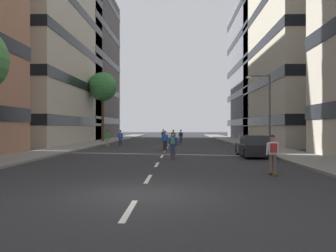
{
  "coord_description": "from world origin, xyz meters",
  "views": [
    {
      "loc": [
        1.28,
        -10.17,
        2.12
      ],
      "look_at": [
        0.0,
        25.48,
        2.21
      ],
      "focal_mm": 34.73,
      "sensor_mm": 36.0,
      "label": 1
    }
  ],
  "objects_px": {
    "skater_0": "(120,137)",
    "skater_6": "(181,135)",
    "skater_7": "(173,143)",
    "skater_4": "(108,138)",
    "parked_car_near": "(253,147)",
    "skater_1": "(163,134)",
    "street_tree_mid": "(103,87)",
    "streetlamp_right": "(265,104)",
    "skater_3": "(273,152)",
    "skater_2": "(173,136)",
    "skater_5": "(165,140)"
  },
  "relations": [
    {
      "from": "streetlamp_right",
      "to": "skater_1",
      "type": "height_order",
      "value": "streetlamp_right"
    },
    {
      "from": "skater_7",
      "to": "streetlamp_right",
      "type": "bearing_deg",
      "value": 40.86
    },
    {
      "from": "skater_7",
      "to": "skater_4",
      "type": "bearing_deg",
      "value": 120.54
    },
    {
      "from": "street_tree_mid",
      "to": "skater_5",
      "type": "bearing_deg",
      "value": -60.11
    },
    {
      "from": "parked_car_near",
      "to": "skater_0",
      "type": "bearing_deg",
      "value": 133.38
    },
    {
      "from": "skater_3",
      "to": "streetlamp_right",
      "type": "bearing_deg",
      "value": 76.57
    },
    {
      "from": "skater_2",
      "to": "skater_4",
      "type": "height_order",
      "value": "same"
    },
    {
      "from": "parked_car_near",
      "to": "skater_4",
      "type": "height_order",
      "value": "skater_4"
    },
    {
      "from": "parked_car_near",
      "to": "skater_1",
      "type": "height_order",
      "value": "skater_1"
    },
    {
      "from": "skater_1",
      "to": "skater_6",
      "type": "bearing_deg",
      "value": -68.33
    },
    {
      "from": "skater_0",
      "to": "skater_4",
      "type": "relative_size",
      "value": 1.0
    },
    {
      "from": "skater_0",
      "to": "parked_car_near",
      "type": "bearing_deg",
      "value": -46.62
    },
    {
      "from": "skater_0",
      "to": "skater_1",
      "type": "height_order",
      "value": "same"
    },
    {
      "from": "street_tree_mid",
      "to": "skater_6",
      "type": "height_order",
      "value": "street_tree_mid"
    },
    {
      "from": "skater_2",
      "to": "street_tree_mid",
      "type": "bearing_deg",
      "value": 145.37
    },
    {
      "from": "skater_7",
      "to": "street_tree_mid",
      "type": "bearing_deg",
      "value": 113.85
    },
    {
      "from": "street_tree_mid",
      "to": "skater_0",
      "type": "height_order",
      "value": "street_tree_mid"
    },
    {
      "from": "skater_6",
      "to": "parked_car_near",
      "type": "bearing_deg",
      "value": -74.63
    },
    {
      "from": "skater_6",
      "to": "skater_7",
      "type": "height_order",
      "value": "same"
    },
    {
      "from": "skater_3",
      "to": "skater_0",
      "type": "bearing_deg",
      "value": 116.86
    },
    {
      "from": "street_tree_mid",
      "to": "skater_6",
      "type": "relative_size",
      "value": 5.39
    },
    {
      "from": "skater_3",
      "to": "skater_5",
      "type": "distance_m",
      "value": 14.92
    },
    {
      "from": "skater_4",
      "to": "skater_5",
      "type": "xyz_separation_m",
      "value": [
        6.23,
        -5.17,
        0.0
      ]
    },
    {
      "from": "parked_car_near",
      "to": "skater_2",
      "type": "relative_size",
      "value": 2.47
    },
    {
      "from": "street_tree_mid",
      "to": "skater_7",
      "type": "height_order",
      "value": "street_tree_mid"
    },
    {
      "from": "streetlamp_right",
      "to": "skater_0",
      "type": "xyz_separation_m",
      "value": [
        -13.95,
        7.11,
        -3.15
      ]
    },
    {
      "from": "skater_3",
      "to": "skater_1",
      "type": "bearing_deg",
      "value": 101.05
    },
    {
      "from": "skater_3",
      "to": "skater_4",
      "type": "xyz_separation_m",
      "value": [
        -11.63,
        19.08,
        -0.03
      ]
    },
    {
      "from": "skater_1",
      "to": "skater_3",
      "type": "distance_m",
      "value": 33.97
    },
    {
      "from": "parked_car_near",
      "to": "streetlamp_right",
      "type": "height_order",
      "value": "streetlamp_right"
    },
    {
      "from": "skater_1",
      "to": "skater_6",
      "type": "distance_m",
      "value": 6.91
    },
    {
      "from": "skater_1",
      "to": "skater_7",
      "type": "bearing_deg",
      "value": -85.73
    },
    {
      "from": "skater_4",
      "to": "street_tree_mid",
      "type": "bearing_deg",
      "value": 105.87
    },
    {
      "from": "parked_car_near",
      "to": "skater_3",
      "type": "bearing_deg",
      "value": -97.08
    },
    {
      "from": "street_tree_mid",
      "to": "streetlamp_right",
      "type": "xyz_separation_m",
      "value": [
        18.14,
        -16.42,
        -3.53
      ]
    },
    {
      "from": "skater_0",
      "to": "skater_4",
      "type": "xyz_separation_m",
      "value": [
        -0.99,
        -1.92,
        0.0
      ]
    },
    {
      "from": "skater_4",
      "to": "skater_5",
      "type": "distance_m",
      "value": 8.1
    },
    {
      "from": "street_tree_mid",
      "to": "skater_4",
      "type": "height_order",
      "value": "street_tree_mid"
    },
    {
      "from": "parked_car_near",
      "to": "skater_1",
      "type": "xyz_separation_m",
      "value": [
        -7.58,
        24.73,
        0.32
      ]
    },
    {
      "from": "skater_0",
      "to": "skater_6",
      "type": "distance_m",
      "value": 8.92
    },
    {
      "from": "street_tree_mid",
      "to": "skater_4",
      "type": "distance_m",
      "value": 13.45
    },
    {
      "from": "skater_2",
      "to": "skater_6",
      "type": "xyz_separation_m",
      "value": [
        0.89,
        3.49,
        0.0
      ]
    },
    {
      "from": "skater_4",
      "to": "skater_6",
      "type": "relative_size",
      "value": 1.0
    },
    {
      "from": "skater_1",
      "to": "skater_7",
      "type": "xyz_separation_m",
      "value": [
        1.96,
        -26.26,
        0.0
      ]
    },
    {
      "from": "skater_2",
      "to": "skater_7",
      "type": "bearing_deg",
      "value": -88.96
    },
    {
      "from": "skater_2",
      "to": "skater_4",
      "type": "relative_size",
      "value": 1.0
    },
    {
      "from": "skater_7",
      "to": "skater_2",
      "type": "bearing_deg",
      "value": 91.04
    },
    {
      "from": "skater_2",
      "to": "streetlamp_right",
      "type": "bearing_deg",
      "value": -49.4
    },
    {
      "from": "skater_2",
      "to": "skater_5",
      "type": "relative_size",
      "value": 1.0
    },
    {
      "from": "skater_7",
      "to": "parked_car_near",
      "type": "bearing_deg",
      "value": 15.22
    }
  ]
}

